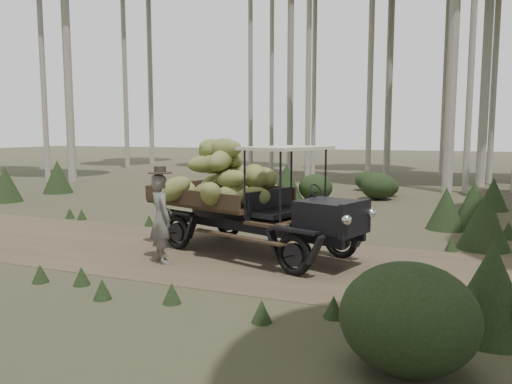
{
  "coord_description": "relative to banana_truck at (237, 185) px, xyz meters",
  "views": [
    {
      "loc": [
        4.98,
        -8.55,
        2.41
      ],
      "look_at": [
        1.3,
        0.44,
        1.24
      ],
      "focal_mm": 35.0,
      "sensor_mm": 36.0,
      "label": 1
    }
  ],
  "objects": [
    {
      "name": "ground",
      "position": [
        -0.84,
        -0.57,
        -1.35
      ],
      "size": [
        120.0,
        120.0,
        0.0
      ],
      "primitive_type": "plane",
      "color": "#473D2B",
      "rests_on": "ground"
    },
    {
      "name": "dirt_track",
      "position": [
        -0.84,
        -0.57,
        -1.34
      ],
      "size": [
        70.0,
        4.0,
        0.01
      ],
      "primitive_type": "cube",
      "color": "brown",
      "rests_on": "ground"
    },
    {
      "name": "banana_truck",
      "position": [
        0.0,
        0.0,
        0.0
      ],
      "size": [
        4.89,
        2.91,
        2.32
      ],
      "rotation": [
        0.0,
        0.0,
        -0.31
      ],
      "color": "black",
      "rests_on": "ground"
    },
    {
      "name": "farmer",
      "position": [
        -0.91,
        -1.39,
        -0.5
      ],
      "size": [
        0.72,
        0.68,
        1.79
      ],
      "rotation": [
        0.0,
        0.0,
        2.5
      ],
      "color": "#5F5E57",
      "rests_on": "ground"
    },
    {
      "name": "undergrowth",
      "position": [
        0.39,
        0.56,
        -0.82
      ],
      "size": [
        21.39,
        24.12,
        1.33
      ],
      "color": "#233319",
      "rests_on": "ground"
    }
  ]
}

